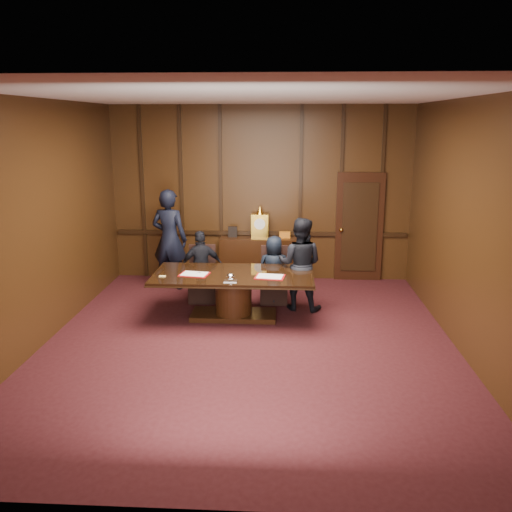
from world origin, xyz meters
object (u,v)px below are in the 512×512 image
at_px(sideboard, 260,258).
at_px(conference_table, 233,288).
at_px(signatory_right, 274,270).
at_px(witness_left, 170,239).
at_px(signatory_left, 201,267).
at_px(witness_right, 300,264).

bearing_deg(sideboard, conference_table, -98.71).
bearing_deg(signatory_right, witness_left, -23.08).
distance_m(sideboard, signatory_right, 1.40).
bearing_deg(witness_left, sideboard, -148.36).
xyz_separation_m(sideboard, signatory_left, (-0.98, -1.36, 0.16)).
xyz_separation_m(sideboard, signatory_right, (0.32, -1.36, 0.13)).
height_order(sideboard, signatory_right, sideboard).
distance_m(signatory_left, signatory_right, 1.30).
xyz_separation_m(signatory_left, witness_right, (1.75, -0.30, 0.15)).
bearing_deg(signatory_left, witness_right, 152.04).
distance_m(signatory_left, witness_right, 1.78).
bearing_deg(witness_left, signatory_left, 146.10).
height_order(conference_table, signatory_left, signatory_left).
bearing_deg(witness_right, sideboard, -51.85).
xyz_separation_m(sideboard, witness_right, (0.77, -1.66, 0.32)).
relative_size(sideboard, witness_right, 1.00).
height_order(witness_left, witness_right, witness_left).
height_order(sideboard, signatory_left, sideboard).
bearing_deg(witness_right, witness_left, -10.56).
distance_m(signatory_right, witness_right, 0.57).
height_order(conference_table, witness_left, witness_left).
relative_size(signatory_left, witness_left, 0.67).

